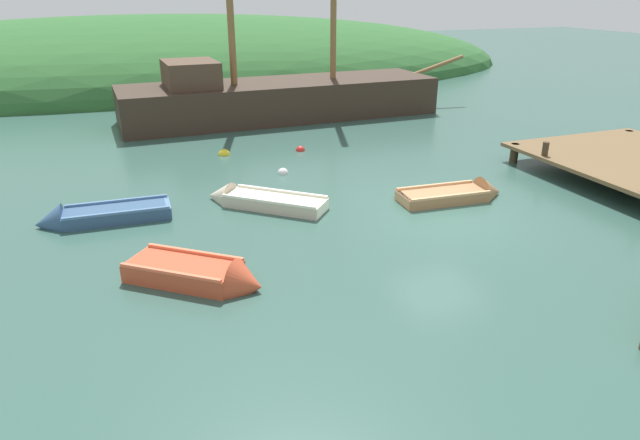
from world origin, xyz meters
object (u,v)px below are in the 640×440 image
object	(u,v)px
buoy_white	(283,173)
rowboat_outer_left	(97,218)
rowboat_portside	(203,277)
sailing_ship	(278,105)
buoy_yellow	(224,155)
rowboat_center	(258,202)
buoy_red	(300,151)
rowboat_far	(459,196)

from	to	relation	value
buoy_white	rowboat_outer_left	bearing A→B (deg)	-159.43
rowboat_portside	buoy_white	xyz separation A→B (m)	(3.83, 6.53, -0.14)
rowboat_outer_left	rowboat_portside	distance (m)	4.78
sailing_ship	buoy_yellow	size ratio (longest dim) A/B	39.68
rowboat_outer_left	rowboat_portside	world-z (taller)	rowboat_portside
rowboat_center	rowboat_portside	xyz separation A→B (m)	(-2.27, -3.96, 0.04)
rowboat_portside	buoy_red	xyz separation A→B (m)	(5.30, 8.97, -0.14)
rowboat_center	buoy_white	world-z (taller)	rowboat_center
rowboat_center	buoy_red	bearing A→B (deg)	-79.13
buoy_white	rowboat_center	bearing A→B (deg)	-121.25
rowboat_outer_left	buoy_red	bearing A→B (deg)	-145.08
rowboat_portside	sailing_ship	bearing A→B (deg)	106.59
sailing_ship	buoy_red	bearing A→B (deg)	-100.20
rowboat_outer_left	rowboat_far	distance (m)	10.09
rowboat_portside	rowboat_far	distance (m)	8.24
sailing_ship	rowboat_outer_left	size ratio (longest dim) A/B	5.06
sailing_ship	rowboat_outer_left	xyz separation A→B (m)	(-8.23, -10.42, -0.51)
rowboat_portside	buoy_yellow	xyz separation A→B (m)	(2.49, 9.45, -0.14)
sailing_ship	rowboat_center	xyz separation A→B (m)	(-3.96, -10.80, -0.51)
rowboat_portside	buoy_yellow	world-z (taller)	rowboat_portside
rowboat_outer_left	rowboat_portside	bearing A→B (deg)	117.28
sailing_ship	buoy_red	world-z (taller)	sailing_ship
sailing_ship	rowboat_far	xyz separation A→B (m)	(1.66, -12.40, -0.53)
rowboat_center	rowboat_portside	bearing A→B (deg)	102.16
sailing_ship	buoy_red	xyz separation A→B (m)	(-0.93, -5.79, -0.62)
rowboat_center	rowboat_outer_left	distance (m)	4.29
buoy_yellow	buoy_white	size ratio (longest dim) A/B	1.19
rowboat_center	rowboat_outer_left	size ratio (longest dim) A/B	0.96
rowboat_center	buoy_red	size ratio (longest dim) A/B	9.14
rowboat_far	rowboat_center	bearing A→B (deg)	168.03
rowboat_center	buoy_red	xyz separation A→B (m)	(3.03, 5.01, -0.11)
rowboat_portside	buoy_white	distance (m)	7.57
rowboat_portside	rowboat_far	bearing A→B (deg)	56.14
buoy_red	buoy_white	size ratio (longest dim) A/B	0.98
rowboat_far	buoy_white	xyz separation A→B (m)	(-4.06, 4.16, -0.09)
sailing_ship	rowboat_center	distance (m)	11.51
rowboat_outer_left	buoy_red	distance (m)	8.65
rowboat_far	buoy_red	xyz separation A→B (m)	(-2.59, 6.61, -0.09)
rowboat_center	buoy_red	world-z (taller)	rowboat_center
sailing_ship	rowboat_outer_left	bearing A→B (deg)	-129.40
buoy_red	buoy_white	bearing A→B (deg)	-121.05
rowboat_outer_left	rowboat_portside	size ratio (longest dim) A/B	1.16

